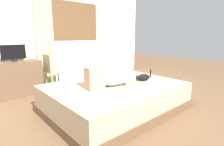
{
  "coord_description": "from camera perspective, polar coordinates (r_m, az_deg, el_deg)",
  "views": [
    {
      "loc": [
        -1.84,
        -2.05,
        1.27
      ],
      "look_at": [
        0.22,
        0.32,
        0.61
      ],
      "focal_mm": 28.26,
      "sensor_mm": 36.0,
      "label": 1
    }
  ],
  "objects": [
    {
      "name": "ground_plane",
      "position": [
        3.04,
        0.83,
        -12.81
      ],
      "size": [
        16.0,
        16.0,
        0.0
      ],
      "primitive_type": "plane",
      "color": "brown"
    },
    {
      "name": "back_wall_with_window",
      "position": [
        4.92,
        -19.39,
        13.43
      ],
      "size": [
        6.4,
        0.14,
        2.9
      ],
      "color": "silver",
      "rests_on": "ground"
    },
    {
      "name": "bed",
      "position": [
        3.11,
        1.04,
        -7.7
      ],
      "size": [
        2.26,
        1.71,
        0.46
      ],
      "color": "brown",
      "rests_on": "ground"
    },
    {
      "name": "person_lying",
      "position": [
        2.9,
        -0.64,
        -2.08
      ],
      "size": [
        0.94,
        0.4,
        0.34
      ],
      "color": "#8C939E",
      "rests_on": "bed"
    },
    {
      "name": "cat",
      "position": [
        3.28,
        9.85,
        -1.41
      ],
      "size": [
        0.34,
        0.19,
        0.21
      ],
      "color": "black",
      "rests_on": "bed"
    },
    {
      "name": "desk",
      "position": [
        4.35,
        -28.14,
        -1.46
      ],
      "size": [
        0.9,
        0.56,
        0.74
      ],
      "color": "brown",
      "rests_on": "ground"
    },
    {
      "name": "tv_monitor",
      "position": [
        4.26,
        -29.27,
        5.72
      ],
      "size": [
        0.48,
        0.1,
        0.35
      ],
      "color": "black",
      "rests_on": "desk"
    },
    {
      "name": "cup",
      "position": [
        4.35,
        -26.24,
        4.24
      ],
      "size": [
        0.07,
        0.07,
        0.08
      ],
      "primitive_type": "cylinder",
      "color": "gold",
      "rests_on": "desk"
    },
    {
      "name": "chair_by_desk",
      "position": [
        4.34,
        -18.87,
        1.15
      ],
      "size": [
        0.4,
        0.4,
        0.86
      ],
      "color": "tan",
      "rests_on": "ground"
    },
    {
      "name": "curtain_left",
      "position": [
        4.73,
        -21.01,
        10.64
      ],
      "size": [
        0.44,
        0.06,
        2.46
      ],
      "primitive_type": "cube",
      "color": "#ADCC75",
      "rests_on": "ground"
    }
  ]
}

